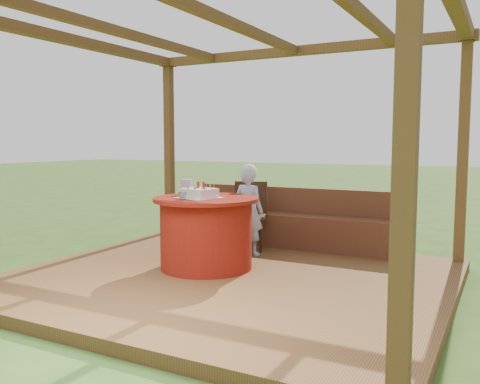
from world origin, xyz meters
name	(u,v)px	position (x,y,z in m)	size (l,w,h in m)	color
ground	(229,286)	(0.00, 0.00, 0.00)	(60.00, 60.00, 0.00)	#2F531B
deck	(229,280)	(0.00, 0.00, 0.06)	(4.50, 4.00, 0.12)	brown
pergola	(229,59)	(0.00, 0.00, 2.41)	(4.50, 4.00, 2.72)	brown
bench	(290,227)	(0.00, 1.72, 0.38)	(3.00, 0.42, 0.80)	brown
table	(206,232)	(-0.38, 0.15, 0.53)	(1.19, 1.19, 0.81)	maroon
chair	(250,211)	(-0.45, 1.37, 0.62)	(0.57, 0.57, 0.89)	#321D10
elderly_woman	(249,208)	(-0.27, 1.00, 0.71)	(0.43, 0.30, 1.16)	#8DAAD1
birthday_cake	(199,193)	(-0.43, 0.08, 0.98)	(0.50, 0.50, 0.18)	white
gift_bag	(187,187)	(-0.73, 0.29, 1.02)	(0.13, 0.08, 0.18)	#DF90C4
drinking_glass	(183,196)	(-0.48, -0.17, 0.97)	(0.09, 0.09, 0.09)	white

